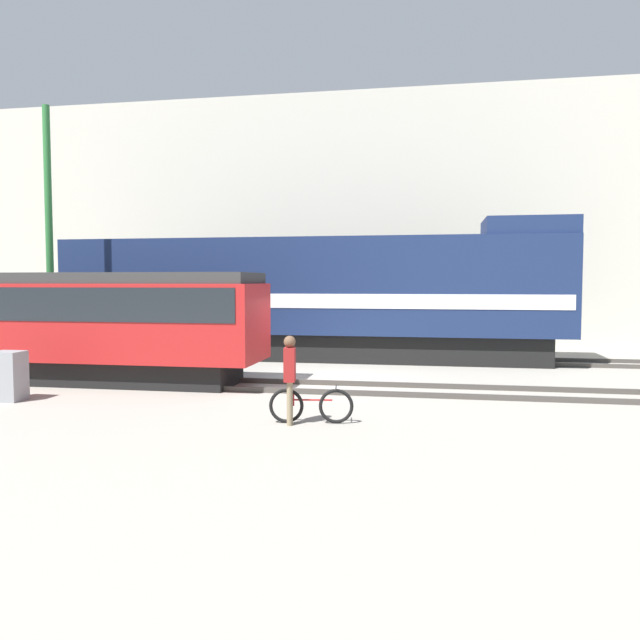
% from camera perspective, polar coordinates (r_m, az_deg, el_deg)
% --- Properties ---
extents(ground_plane, '(120.00, 120.00, 0.00)m').
position_cam_1_polar(ground_plane, '(18.13, 0.68, -5.61)').
color(ground_plane, gray).
extents(track_near, '(60.00, 1.50, 0.14)m').
position_cam_1_polar(track_near, '(16.74, -0.14, -6.14)').
color(track_near, '#47423D').
rests_on(track_near, ground).
extents(track_far, '(60.00, 1.51, 0.14)m').
position_cam_1_polar(track_far, '(23.08, 2.78, -3.45)').
color(track_far, '#47423D').
rests_on(track_far, ground).
extents(building_backdrop, '(45.96, 6.00, 11.63)m').
position_cam_1_polar(building_backdrop, '(32.14, 4.97, 8.79)').
color(building_backdrop, beige).
rests_on(building_backdrop, ground).
extents(freight_locomotive, '(18.52, 3.04, 5.04)m').
position_cam_1_polar(freight_locomotive, '(23.14, -0.66, 2.22)').
color(freight_locomotive, black).
rests_on(freight_locomotive, ground).
extents(streetcar, '(12.53, 2.54, 3.13)m').
position_cam_1_polar(streetcar, '(19.58, -23.54, 0.04)').
color(streetcar, black).
rests_on(streetcar, ground).
extents(bicycle, '(1.72, 0.44, 0.77)m').
position_cam_1_polar(bicycle, '(12.81, -0.81, -7.85)').
color(bicycle, black).
rests_on(bicycle, ground).
extents(person, '(0.27, 0.39, 1.80)m').
position_cam_1_polar(person, '(12.57, -2.79, -4.61)').
color(person, '#8C7A5B').
rests_on(person, ground).
extents(utility_pole_left, '(0.24, 0.24, 8.84)m').
position_cam_1_polar(utility_pole_left, '(23.45, -23.52, 7.02)').
color(utility_pole_left, '#2D7238').
rests_on(utility_pole_left, ground).
extents(signal_box, '(0.70, 0.60, 1.20)m').
position_cam_1_polar(signal_box, '(16.92, -26.59, -4.60)').
color(signal_box, gray).
rests_on(signal_box, ground).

